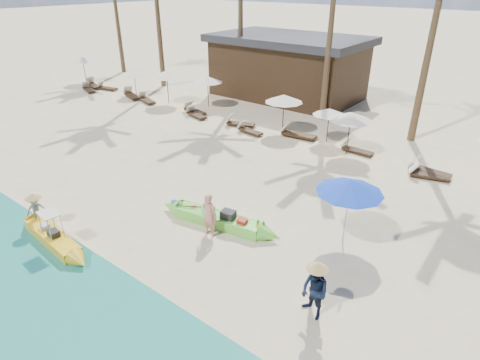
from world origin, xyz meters
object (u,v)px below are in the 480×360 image
Objects in this scene: green_canoe at (218,219)px; tourist at (209,215)px; blue_umbrella at (350,186)px; yellow_canoe at (53,238)px.

tourist is (0.19, -0.63, 0.57)m from green_canoe.
green_canoe is at bearing -155.64° from blue_umbrella.
blue_umbrella is (7.59, 6.02, 1.89)m from yellow_canoe.
green_canoe is 4.74m from blue_umbrella.
yellow_canoe is at bearing -140.67° from green_canoe.
tourist is 4.68m from blue_umbrella.
tourist is (3.81, 3.59, 0.59)m from yellow_canoe.
green_canoe is 5.56m from yellow_canoe.
tourist reaches higher than green_canoe.
tourist is 0.69× the size of blue_umbrella.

